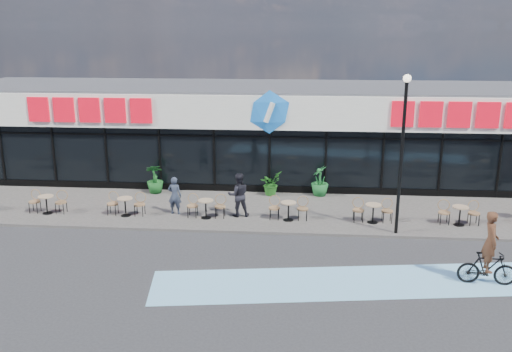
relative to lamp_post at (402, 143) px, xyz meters
The scene contains 17 objects.
ground 6.43m from the lamp_post, 154.89° to the right, with size 120.00×120.00×0.00m, color #28282B.
sidewalk 6.37m from the lamp_post, 155.85° to the left, with size 44.00×5.00×0.10m, color #5B5651.
bike_lane 5.22m from the lamp_post, 103.43° to the right, with size 14.00×2.20×0.01m, color #75B6DD.
building 9.14m from the lamp_post, 122.75° to the left, with size 30.60×6.57×4.75m.
lamp_post is the anchor object (origin of this frame).
bistro_set_1 14.01m from the lamp_post, behind, with size 1.54×0.62×0.90m.
bistro_set_2 10.88m from the lamp_post, behind, with size 1.54×0.62×0.90m.
bistro_set_3 7.83m from the lamp_post, behind, with size 1.54×0.62×0.90m.
bistro_set_4 5.03m from the lamp_post, 164.32° to the left, with size 1.54×0.62×0.90m.
bistro_set_5 3.19m from the lamp_post, 122.85° to the left, with size 1.54×0.62×0.90m.
bistro_set_6 4.00m from the lamp_post, 23.77° to the left, with size 1.54×0.62×0.90m.
potted_plant_left 11.20m from the lamp_post, 157.53° to the left, with size 0.73×0.73×1.31m, color #164F1C.
potted_plant_mid 7.04m from the lamp_post, 138.45° to the left, with size 0.95×0.82×1.06m, color #205D1A.
potted_plant_right 5.76m from the lamp_post, 121.26° to the left, with size 0.76×0.76×1.36m, color #1A5B27.
patron_left 9.01m from the lamp_post, behind, with size 0.56×0.37×1.53m, color #2B3343.
patron_right 6.58m from the lamp_post, 167.10° to the left, with size 0.85×0.67×1.76m, color black.
cyclist_a 4.98m from the lamp_post, 61.59° to the right, with size 1.73×0.70×2.28m.
Camera 1 is at (1.33, -16.56, 7.40)m, focal length 38.00 mm.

